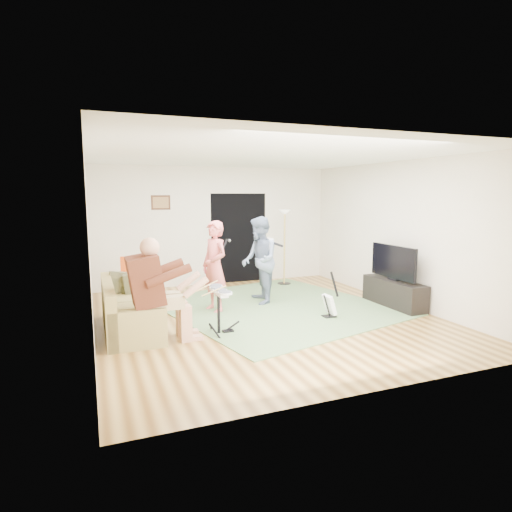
{
  "coord_description": "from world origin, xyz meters",
  "views": [
    {
      "loc": [
        -2.74,
        -6.53,
        2.08
      ],
      "look_at": [
        -0.06,
        0.3,
        1.02
      ],
      "focal_mm": 30.0,
      "sensor_mm": 36.0,
      "label": 1
    }
  ],
  "objects_px": {
    "drum_kit": "(219,314)",
    "television": "(393,262)",
    "tv_cabinet": "(394,293)",
    "sofa": "(126,315)",
    "guitar_spare": "(330,304)",
    "dining_chair": "(129,288)",
    "guitarist": "(259,260)",
    "singer": "(215,266)",
    "torchiere_lamp": "(285,234)"
  },
  "relations": [
    {
      "from": "drum_kit",
      "to": "television",
      "type": "bearing_deg",
      "value": 5.62
    },
    {
      "from": "tv_cabinet",
      "to": "sofa",
      "type": "bearing_deg",
      "value": 176.29
    },
    {
      "from": "guitar_spare",
      "to": "dining_chair",
      "type": "bearing_deg",
      "value": 145.9
    },
    {
      "from": "tv_cabinet",
      "to": "television",
      "type": "height_order",
      "value": "television"
    },
    {
      "from": "guitarist",
      "to": "dining_chair",
      "type": "relative_size",
      "value": 1.84
    },
    {
      "from": "sofa",
      "to": "guitar_spare",
      "type": "bearing_deg",
      "value": -8.78
    },
    {
      "from": "singer",
      "to": "tv_cabinet",
      "type": "xyz_separation_m",
      "value": [
        3.2,
        -0.92,
        -0.56
      ]
    },
    {
      "from": "torchiere_lamp",
      "to": "sofa",
      "type": "bearing_deg",
      "value": -148.99
    },
    {
      "from": "sofa",
      "to": "guitarist",
      "type": "xyz_separation_m",
      "value": [
        2.54,
        0.83,
        0.58
      ]
    },
    {
      "from": "guitarist",
      "to": "dining_chair",
      "type": "xyz_separation_m",
      "value": [
        -2.35,
        0.76,
        -0.51
      ]
    },
    {
      "from": "singer",
      "to": "television",
      "type": "bearing_deg",
      "value": 54.52
    },
    {
      "from": "dining_chair",
      "to": "drum_kit",
      "type": "bearing_deg",
      "value": -44.88
    },
    {
      "from": "drum_kit",
      "to": "sofa",
      "type": "bearing_deg",
      "value": 153.17
    },
    {
      "from": "sofa",
      "to": "guitar_spare",
      "type": "distance_m",
      "value": 3.33
    },
    {
      "from": "singer",
      "to": "television",
      "type": "distance_m",
      "value": 3.28
    },
    {
      "from": "guitar_spare",
      "to": "torchiere_lamp",
      "type": "height_order",
      "value": "torchiere_lamp"
    },
    {
      "from": "guitar_spare",
      "to": "sofa",
      "type": "bearing_deg",
      "value": 171.22
    },
    {
      "from": "dining_chair",
      "to": "tv_cabinet",
      "type": "xyz_separation_m",
      "value": [
        4.6,
        -1.9,
        -0.07
      ]
    },
    {
      "from": "guitarist",
      "to": "tv_cabinet",
      "type": "relative_size",
      "value": 1.19
    },
    {
      "from": "guitar_spare",
      "to": "singer",
      "type": "bearing_deg",
      "value": 146.79
    },
    {
      "from": "drum_kit",
      "to": "guitarist",
      "type": "height_order",
      "value": "guitarist"
    },
    {
      "from": "drum_kit",
      "to": "singer",
      "type": "bearing_deg",
      "value": 76.54
    },
    {
      "from": "dining_chair",
      "to": "television",
      "type": "height_order",
      "value": "television"
    },
    {
      "from": "singer",
      "to": "dining_chair",
      "type": "distance_m",
      "value": 1.78
    },
    {
      "from": "singer",
      "to": "torchiere_lamp",
      "type": "bearing_deg",
      "value": 108.12
    },
    {
      "from": "torchiere_lamp",
      "to": "television",
      "type": "xyz_separation_m",
      "value": [
        1.02,
        -2.55,
        -0.34
      ]
    },
    {
      "from": "sofa",
      "to": "tv_cabinet",
      "type": "distance_m",
      "value": 4.8
    },
    {
      "from": "torchiere_lamp",
      "to": "television",
      "type": "bearing_deg",
      "value": -68.21
    },
    {
      "from": "tv_cabinet",
      "to": "torchiere_lamp",
      "type": "bearing_deg",
      "value": 112.75
    },
    {
      "from": "drum_kit",
      "to": "singer",
      "type": "relative_size",
      "value": 0.44
    },
    {
      "from": "singer",
      "to": "dining_chair",
      "type": "relative_size",
      "value": 1.79
    },
    {
      "from": "sofa",
      "to": "dining_chair",
      "type": "relative_size",
      "value": 2.11
    },
    {
      "from": "drum_kit",
      "to": "television",
      "type": "xyz_separation_m",
      "value": [
        3.45,
        0.34,
        0.54
      ]
    },
    {
      "from": "sofa",
      "to": "drum_kit",
      "type": "height_order",
      "value": "sofa"
    },
    {
      "from": "guitar_spare",
      "to": "television",
      "type": "xyz_separation_m",
      "value": [
        1.45,
        0.2,
        0.62
      ]
    },
    {
      "from": "guitarist",
      "to": "torchiere_lamp",
      "type": "bearing_deg",
      "value": 150.3
    },
    {
      "from": "sofa",
      "to": "dining_chair",
      "type": "xyz_separation_m",
      "value": [
        0.19,
        1.59,
        0.07
      ]
    },
    {
      "from": "singer",
      "to": "television",
      "type": "height_order",
      "value": "singer"
    },
    {
      "from": "singer",
      "to": "drum_kit",
      "type": "bearing_deg",
      "value": -32.71
    },
    {
      "from": "drum_kit",
      "to": "guitarist",
      "type": "relative_size",
      "value": 0.43
    },
    {
      "from": "singer",
      "to": "torchiere_lamp",
      "type": "height_order",
      "value": "torchiere_lamp"
    },
    {
      "from": "tv_cabinet",
      "to": "television",
      "type": "bearing_deg",
      "value": 180.0
    },
    {
      "from": "guitarist",
      "to": "guitar_spare",
      "type": "xyz_separation_m",
      "value": [
        0.75,
        -1.34,
        -0.61
      ]
    },
    {
      "from": "drum_kit",
      "to": "tv_cabinet",
      "type": "distance_m",
      "value": 3.52
    },
    {
      "from": "tv_cabinet",
      "to": "television",
      "type": "xyz_separation_m",
      "value": [
        -0.05,
        0.0,
        0.6
      ]
    },
    {
      "from": "guitarist",
      "to": "television",
      "type": "xyz_separation_m",
      "value": [
        2.2,
        -1.15,
        0.02
      ]
    },
    {
      "from": "tv_cabinet",
      "to": "guitar_spare",
      "type": "bearing_deg",
      "value": -172.53
    },
    {
      "from": "drum_kit",
      "to": "guitarist",
      "type": "distance_m",
      "value": 2.01
    },
    {
      "from": "singer",
      "to": "tv_cabinet",
      "type": "bearing_deg",
      "value": 54.76
    },
    {
      "from": "dining_chair",
      "to": "sofa",
      "type": "bearing_deg",
      "value": -77.73
    }
  ]
}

